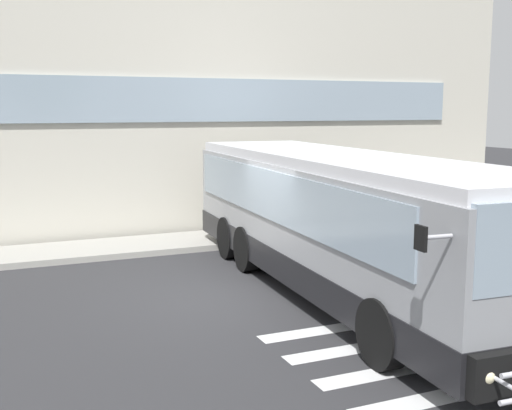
# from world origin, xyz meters

# --- Properties ---
(ground_plane) EXTENTS (80.00, 90.00, 0.02)m
(ground_plane) POSITION_xyz_m (0.00, 0.00, -0.01)
(ground_plane) COLOR #2B2B2D
(ground_plane) RESTS_ON ground
(bay_paint_stripes) EXTENTS (4.40, 3.96, 0.01)m
(bay_paint_stripes) POSITION_xyz_m (2.00, -4.20, 0.00)
(bay_paint_stripes) COLOR silver
(bay_paint_stripes) RESTS_ON ground
(terminal_building) EXTENTS (25.79, 13.80, 7.74)m
(terminal_building) POSITION_xyz_m (-0.70, 11.66, 3.86)
(terminal_building) COLOR beige
(terminal_building) RESTS_ON ground
(boarding_curb) EXTENTS (27.99, 2.00, 0.15)m
(boarding_curb) POSITION_xyz_m (0.00, 4.80, 0.07)
(boarding_curb) COLOR #9E9B93
(boarding_curb) RESTS_ON ground
(bus_main_foreground) EXTENTS (3.61, 11.31, 2.70)m
(bus_main_foreground) POSITION_xyz_m (2.28, -0.60, 1.33)
(bus_main_foreground) COLOR gray
(bus_main_foreground) RESTS_ON ground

